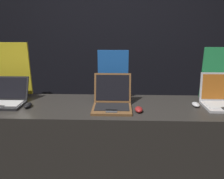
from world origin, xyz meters
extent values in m
cube|color=black|center=(0.00, 1.75, 1.40)|extent=(8.00, 0.05, 2.80)
cube|color=#282623|center=(0.00, 0.31, 0.43)|extent=(2.39, 0.63, 0.87)
cube|color=black|center=(-0.98, 0.26, 0.88)|extent=(0.36, 0.22, 0.02)
cube|color=#B7B7B7|center=(-0.98, 0.28, 0.89)|extent=(0.32, 0.16, 0.00)
cube|color=black|center=(-0.98, 0.42, 0.99)|extent=(0.36, 0.10, 0.21)
cube|color=black|center=(-0.98, 0.41, 0.99)|extent=(0.32, 0.08, 0.18)
ellipsoid|color=black|center=(-0.74, 0.25, 0.89)|extent=(0.06, 0.11, 0.04)
cube|color=black|center=(-0.98, 0.56, 0.88)|extent=(0.18, 0.07, 0.02)
cube|color=gold|center=(-0.98, 0.56, 1.15)|extent=(0.32, 0.02, 0.51)
cube|color=brown|center=(0.00, 0.21, 0.88)|extent=(0.33, 0.27, 0.02)
cube|color=black|center=(0.00, 0.23, 0.89)|extent=(0.29, 0.19, 0.00)
cube|color=#3F3F42|center=(0.00, 0.13, 0.89)|extent=(0.09, 0.06, 0.00)
cube|color=brown|center=(0.00, 0.38, 1.02)|extent=(0.33, 0.09, 0.26)
cube|color=black|center=(0.00, 0.37, 1.02)|extent=(0.30, 0.08, 0.22)
ellipsoid|color=maroon|center=(0.23, 0.18, 0.89)|extent=(0.06, 0.11, 0.04)
cube|color=black|center=(0.00, 0.54, 0.88)|extent=(0.16, 0.07, 0.02)
cube|color=#1E59B2|center=(0.00, 0.54, 1.11)|extent=(0.29, 0.02, 0.44)
cube|color=#B7B7BC|center=(0.97, 0.29, 0.88)|extent=(0.33, 0.26, 0.02)
cube|color=#B7B7B7|center=(0.97, 0.31, 0.89)|extent=(0.29, 0.18, 0.00)
cube|color=#B7B7BC|center=(0.97, 0.44, 1.02)|extent=(0.33, 0.05, 0.26)
cube|color=#A5591E|center=(0.97, 0.43, 1.02)|extent=(0.30, 0.03, 0.23)
ellipsoid|color=#B2B2B7|center=(0.74, 0.32, 0.89)|extent=(0.06, 0.10, 0.03)
cube|color=black|center=(0.97, 0.50, 0.88)|extent=(0.16, 0.07, 0.02)
cube|color=#268C4C|center=(0.97, 0.50, 1.13)|extent=(0.28, 0.02, 0.48)
camera|label=1|loc=(0.06, -1.52, 1.57)|focal=35.00mm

